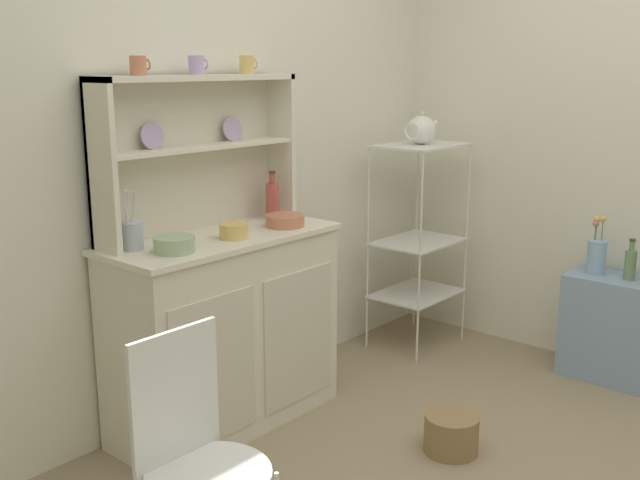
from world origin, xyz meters
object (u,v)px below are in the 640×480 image
(side_shelf_blue, at_px, (614,329))
(flower_vase, at_px, (597,255))
(hutch_cabinet, at_px, (225,329))
(porcelain_teapot, at_px, (421,130))
(hutch_shelf_unit, at_px, (194,141))
(wire_chair, at_px, (195,447))
(bowl_mixing_large, at_px, (174,244))
(jam_bottle, at_px, (272,199))
(utensil_jar, at_px, (133,235))
(bakers_rack, at_px, (418,225))
(cup_terracotta_0, at_px, (138,66))
(floor_basket, at_px, (451,433))
(oil_bottle, at_px, (630,263))

(side_shelf_blue, distance_m, flower_vase, 0.39)
(hutch_cabinet, height_order, porcelain_teapot, porcelain_teapot)
(hutch_shelf_unit, relative_size, flower_vase, 3.31)
(wire_chair, distance_m, bowl_mixing_large, 0.98)
(jam_bottle, relative_size, utensil_jar, 0.94)
(bakers_rack, height_order, cup_terracotta_0, cup_terracotta_0)
(floor_basket, bearing_deg, flower_vase, -5.12)
(hutch_cabinet, height_order, utensil_jar, utensil_jar)
(oil_bottle, bearing_deg, jam_bottle, 134.22)
(bakers_rack, height_order, bowl_mixing_large, bakers_rack)
(utensil_jar, bearing_deg, wire_chair, -116.55)
(utensil_jar, relative_size, oil_bottle, 1.17)
(hutch_cabinet, height_order, cup_terracotta_0, cup_terracotta_0)
(bowl_mixing_large, xyz_separation_m, utensil_jar, (-0.08, 0.15, 0.03))
(bakers_rack, height_order, wire_chair, bakers_rack)
(flower_vase, bearing_deg, hutch_cabinet, 148.19)
(oil_bottle, bearing_deg, bowl_mixing_large, 150.32)
(side_shelf_blue, bearing_deg, bowl_mixing_large, 151.41)
(utensil_jar, xyz_separation_m, oil_bottle, (2.01, -1.25, -0.31))
(hutch_shelf_unit, height_order, cup_terracotta_0, cup_terracotta_0)
(hutch_cabinet, xyz_separation_m, jam_bottle, (0.39, 0.09, 0.51))
(flower_vase, bearing_deg, hutch_shelf_unit, 144.20)
(side_shelf_blue, bearing_deg, wire_chair, 172.58)
(bakers_rack, height_order, oil_bottle, bakers_rack)
(floor_basket, xyz_separation_m, flower_vase, (1.18, -0.11, 0.56))
(bakers_rack, relative_size, porcelain_teapot, 4.69)
(floor_basket, bearing_deg, hutch_shelf_unit, 112.29)
(hutch_cabinet, bearing_deg, utensil_jar, 168.73)
(cup_terracotta_0, bearing_deg, hutch_shelf_unit, 8.03)
(wire_chair, bearing_deg, bakers_rack, 9.43)
(wire_chair, height_order, floor_basket, wire_chair)
(cup_terracotta_0, xyz_separation_m, jam_bottle, (0.69, -0.04, -0.61))
(floor_basket, relative_size, porcelain_teapot, 0.92)
(porcelain_teapot, bearing_deg, side_shelf_blue, -76.63)
(hutch_shelf_unit, height_order, bakers_rack, hutch_shelf_unit)
(hutch_cabinet, relative_size, flower_vase, 3.55)
(hutch_cabinet, relative_size, side_shelf_blue, 1.98)
(hutch_shelf_unit, distance_m, wire_chair, 1.48)
(bowl_mixing_large, bearing_deg, hutch_cabinet, 13.27)
(oil_bottle, bearing_deg, flower_vase, 89.78)
(bakers_rack, relative_size, flower_vase, 3.84)
(hutch_cabinet, height_order, oil_bottle, hutch_cabinet)
(hutch_shelf_unit, height_order, oil_bottle, hutch_shelf_unit)
(bakers_rack, height_order, porcelain_teapot, porcelain_teapot)
(hutch_cabinet, xyz_separation_m, floor_basket, (0.44, -0.90, -0.36))
(side_shelf_blue, bearing_deg, cup_terracotta_0, 146.86)
(hutch_cabinet, relative_size, porcelain_teapot, 4.34)
(oil_bottle, bearing_deg, floor_basket, 166.93)
(bowl_mixing_large, bearing_deg, porcelain_teapot, -0.51)
(bowl_mixing_large, distance_m, flower_vase, 2.16)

